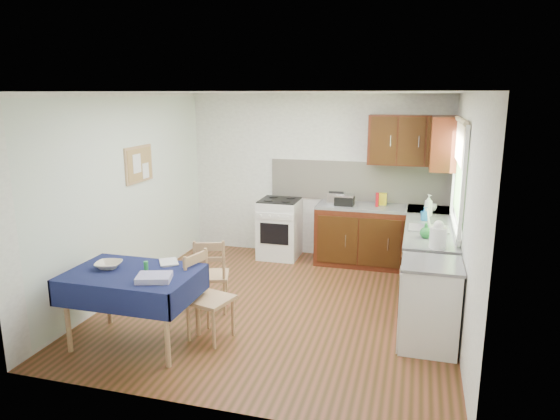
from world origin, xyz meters
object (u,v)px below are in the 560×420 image
(chair_far, at_px, (211,273))
(dish_rack, at_px, (429,227))
(chair_near, at_px, (206,294))
(toaster, at_px, (336,199))
(dining_table, at_px, (133,282))
(sandwich_press, at_px, (344,200))
(kettle, at_px, (438,236))

(chair_far, xyz_separation_m, dish_rack, (2.40, 1.02, 0.45))
(chair_near, xyz_separation_m, toaster, (0.89, 2.71, 0.51))
(dining_table, xyz_separation_m, chair_far, (0.43, 0.93, -0.19))
(chair_near, bearing_deg, sandwich_press, -5.81)
(dining_table, xyz_separation_m, dish_rack, (2.83, 1.94, 0.26))
(sandwich_press, distance_m, dish_rack, 1.60)
(kettle, bearing_deg, dining_table, -157.48)
(toaster, height_order, kettle, kettle)
(chair_near, height_order, toaster, toaster)
(chair_near, bearing_deg, kettle, -53.77)
(chair_far, relative_size, sandwich_press, 3.26)
(chair_far, xyz_separation_m, toaster, (1.10, 2.10, 0.52))
(chair_far, bearing_deg, toaster, -136.01)
(sandwich_press, height_order, kettle, kettle)
(chair_near, height_order, sandwich_press, sandwich_press)
(dining_table, relative_size, toaster, 4.98)
(chair_near, relative_size, sandwich_press, 3.33)
(chair_far, height_order, dish_rack, dish_rack)
(chair_near, relative_size, dish_rack, 1.95)
(toaster, xyz_separation_m, kettle, (1.38, -1.81, 0.04))
(chair_near, height_order, kettle, kettle)
(dining_table, relative_size, chair_near, 1.40)
(chair_far, relative_size, dish_rack, 1.91)
(dining_table, distance_m, chair_near, 0.74)
(dining_table, distance_m, toaster, 3.41)
(chair_near, distance_m, sandwich_press, 2.94)
(chair_near, relative_size, kettle, 3.07)
(dining_table, xyz_separation_m, chair_near, (0.65, 0.31, -0.18))
(toaster, relative_size, dish_rack, 0.55)
(sandwich_press, bearing_deg, kettle, -32.25)
(kettle, bearing_deg, chair_far, -173.51)
(toaster, distance_m, kettle, 2.28)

